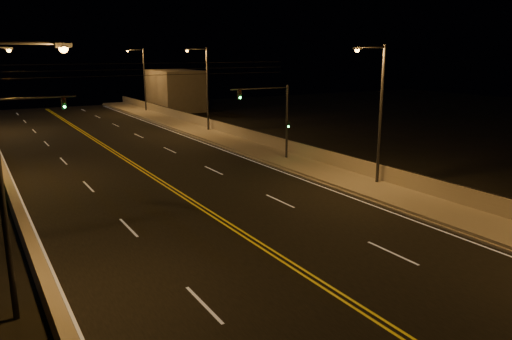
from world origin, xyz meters
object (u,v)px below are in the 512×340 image
streetlight_2 (205,84)px  streetlight_3 (142,76)px  streetlight_1 (378,107)px  traffic_signal_left (9,134)px  traffic_signal_right (276,114)px  streetlight_4 (8,164)px

streetlight_2 → streetlight_3: (0.00, 21.20, 0.00)m
streetlight_1 → streetlight_3: size_ratio=1.00×
streetlight_3 → traffic_signal_left: streetlight_3 is taller
traffic_signal_right → traffic_signal_left: bearing=180.0°
streetlight_4 → streetlight_1: bearing=16.4°
streetlight_3 → traffic_signal_left: 42.83m
streetlight_4 → traffic_signal_left: 15.82m
streetlight_1 → traffic_signal_right: 9.63m
streetlight_1 → streetlight_2: bearing=90.0°
streetlight_3 → streetlight_4: same height
streetlight_4 → traffic_signal_left: (1.12, 15.72, -1.36)m
streetlight_1 → streetlight_4: bearing=-163.6°
streetlight_4 → traffic_signal_right: streetlight_4 is taller
streetlight_2 → traffic_signal_right: streetlight_2 is taller
streetlight_2 → traffic_signal_right: (-1.52, -16.49, -1.36)m
streetlight_4 → streetlight_2: bearing=56.4°
streetlight_3 → streetlight_4: bearing=-111.9°
streetlight_1 → streetlight_2: same height
streetlight_1 → streetlight_3: same height
traffic_signal_left → traffic_signal_right: bearing=0.0°
streetlight_3 → traffic_signal_left: size_ratio=1.48×
traffic_signal_right → streetlight_4: bearing=-141.7°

